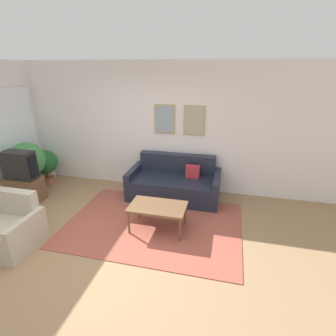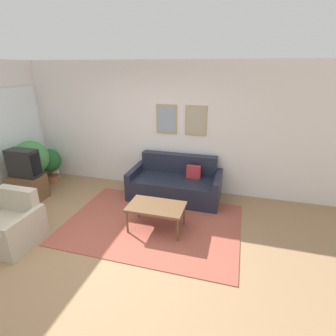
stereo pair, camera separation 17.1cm
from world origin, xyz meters
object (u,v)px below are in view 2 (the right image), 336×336
Objects in this scene: couch at (176,184)px; tv at (23,163)px; armchair at (9,226)px; coffee_table at (156,208)px; potted_plant_tall at (31,159)px.

tv reaches higher than couch.
tv is at bearing 124.49° from armchair.
potted_plant_tall is (-3.04, 0.71, 0.33)m from coffee_table.
potted_plant_tall is (-0.97, 1.66, 0.46)m from armchair.
armchair is at bearing -133.82° from couch.
tv reaches higher than coffee_table.
potted_plant_tall is (-3.06, -0.52, 0.44)m from couch.
armchair is at bearing -59.57° from potted_plant_tall.
tv is (-2.87, 0.32, 0.38)m from coffee_table.
armchair is at bearing -155.30° from coffee_table.
couch reaches higher than coffee_table.
armchair is 1.98m from potted_plant_tall.
coffee_table is 2.28m from armchair.
couch is 1.99× the size of coffee_table.
coffee_table is 1.11× the size of armchair.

